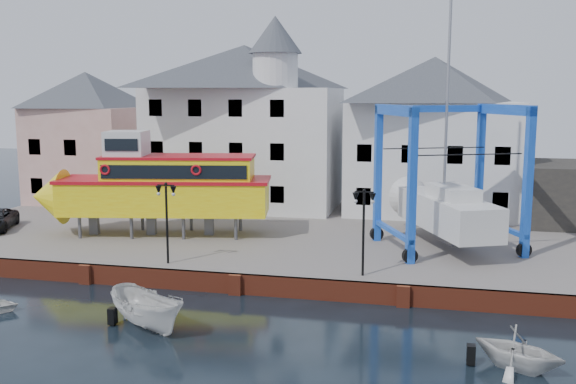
# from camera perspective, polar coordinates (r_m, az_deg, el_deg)

# --- Properties ---
(ground) EXTENTS (140.00, 140.00, 0.00)m
(ground) POSITION_cam_1_polar(r_m,az_deg,el_deg) (31.54, -4.67, -9.06)
(ground) COLOR black
(ground) RESTS_ON ground
(hardstanding) EXTENTS (44.00, 22.00, 1.00)m
(hardstanding) POSITION_cam_1_polar(r_m,az_deg,el_deg) (41.66, -0.11, -3.89)
(hardstanding) COLOR slate
(hardstanding) RESTS_ON ground
(quay_wall) EXTENTS (44.00, 0.47, 1.00)m
(quay_wall) POSITION_cam_1_polar(r_m,az_deg,el_deg) (31.48, -4.62, -8.13)
(quay_wall) COLOR maroon
(quay_wall) RESTS_ON ground
(building_pink) EXTENTS (8.00, 7.00, 10.30)m
(building_pink) POSITION_cam_1_polar(r_m,az_deg,el_deg) (54.04, -17.36, 4.68)
(building_pink) COLOR tan
(building_pink) RESTS_ON hardstanding
(building_white_main) EXTENTS (14.00, 8.30, 14.00)m
(building_white_main) POSITION_cam_1_polar(r_m,az_deg,el_deg) (49.09, -3.74, 6.09)
(building_white_main) COLOR silver
(building_white_main) RESTS_ON hardstanding
(building_white_right) EXTENTS (12.00, 8.00, 11.20)m
(building_white_right) POSITION_cam_1_polar(r_m,az_deg,el_deg) (47.69, 12.73, 4.91)
(building_white_right) COLOR silver
(building_white_right) RESTS_ON hardstanding
(lamp_post_left) EXTENTS (1.12, 0.32, 4.20)m
(lamp_post_left) POSITION_cam_1_polar(r_m,az_deg,el_deg) (33.02, -10.76, -0.91)
(lamp_post_left) COLOR black
(lamp_post_left) RESTS_ON hardstanding
(lamp_post_right) EXTENTS (1.12, 0.32, 4.20)m
(lamp_post_right) POSITION_cam_1_polar(r_m,az_deg,el_deg) (30.46, 6.75, -1.63)
(lamp_post_right) COLOR black
(lamp_post_right) RESTS_ON hardstanding
(tour_boat) EXTENTS (15.04, 6.16, 6.38)m
(tour_boat) POSITION_cam_1_polar(r_m,az_deg,el_deg) (40.07, -12.10, 0.51)
(tour_boat) COLOR #59595E
(tour_boat) RESTS_ON hardstanding
(travel_lift) EXTENTS (8.83, 10.39, 15.43)m
(travel_lift) POSITION_cam_1_polar(r_m,az_deg,el_deg) (37.59, 13.42, -0.76)
(travel_lift) COLOR #1340AF
(travel_lift) RESTS_ON hardstanding
(motorboat_a) EXTENTS (4.81, 4.02, 1.79)m
(motorboat_a) POSITION_cam_1_polar(r_m,az_deg,el_deg) (27.78, -12.33, -11.75)
(motorboat_a) COLOR silver
(motorboat_a) RESTS_ON ground
(motorboat_c) EXTENTS (4.11, 3.93, 1.68)m
(motorboat_c) POSITION_cam_1_polar(r_m,az_deg,el_deg) (24.85, 19.72, -14.60)
(motorboat_c) COLOR silver
(motorboat_c) RESTS_ON ground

